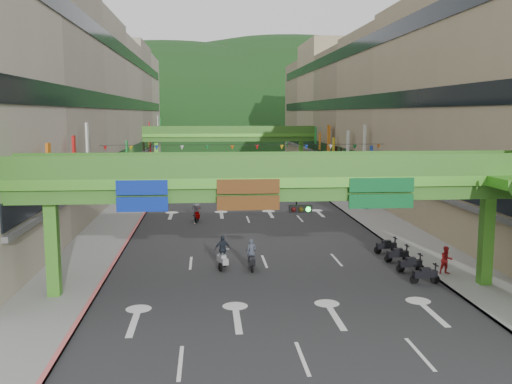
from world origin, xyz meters
The scene contains 23 objects.
ground centered at (0.00, 0.00, 0.00)m, with size 320.00×320.00×0.00m, color black.
road_slab centered at (0.00, 50.00, 0.01)m, with size 18.00×140.00×0.02m, color #28282B.
sidewalk_left centered at (-11.00, 50.00, 0.07)m, with size 4.00×140.00×0.15m, color gray.
sidewalk_right centered at (11.00, 50.00, 0.07)m, with size 4.00×140.00×0.15m, color gray.
curb_left centered at (-9.10, 50.00, 0.09)m, with size 0.20×140.00×0.18m, color #CC5959.
curb_right centered at (9.10, 50.00, 0.09)m, with size 0.20×140.00×0.18m, color gray.
building_row_left centered at (-18.93, 50.00, 9.46)m, with size 12.80×95.00×19.00m.
building_row_right centered at (18.93, 50.00, 9.46)m, with size 12.80×95.00×19.00m.
overpass_near centered at (0.93, 5.38, 5.21)m, with size 28.00×12.27×7.10m.
overpass_far centered at (0.00, 65.00, 5.40)m, with size 28.00×2.20×7.10m.
hill_left centered at (-15.00, 160.00, 0.00)m, with size 168.00×140.00×112.00m, color #1C4419.
hill_right centered at (25.00, 180.00, 0.00)m, with size 208.00×176.00×128.00m, color #1C4419.
bunting_string centered at (0.00, 30.00, 5.96)m, with size 26.00×0.36×0.47m.
scooter_rider_near centered at (-0.93, 10.23, 0.83)m, with size 0.55×1.60×1.84m.
scooter_rider_mid centered at (0.29, 32.19, 0.94)m, with size 0.82×1.59×1.85m.
scooter_rider_left centered at (-2.61, 10.59, 1.00)m, with size 1.04×1.57×2.01m.
scooter_rider_far centered at (-4.36, 25.45, 1.02)m, with size 0.89×1.59×2.01m.
parked_scooter_row centered at (8.08, 10.00, 0.52)m, with size 1.60×7.16×1.08m.
car_silver centered at (-2.77, 62.76, 0.67)m, with size 1.41×4.06×1.34m, color gray.
car_yellow centered at (-0.48, 74.08, 0.63)m, with size 1.49×3.69×1.26m, color gold.
pedestrian_red centered at (9.80, 8.00, 0.78)m, with size 0.76×0.59×1.56m, color red.
pedestrian_dark centered at (11.38, 29.85, 0.93)m, with size 1.09×0.46×1.87m, color black.
pedestrian_blue centered at (9.80, 37.71, 0.87)m, with size 0.81×0.52×1.74m, color #3E4C64.
Camera 1 is at (-3.45, -21.89, 9.06)m, focal length 40.00 mm.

